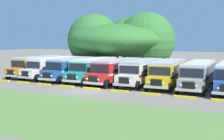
# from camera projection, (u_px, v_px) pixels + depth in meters

# --- Properties ---
(ground_plane) EXTENTS (220.00, 220.00, 0.00)m
(ground_plane) POSITION_uv_depth(u_px,v_px,m) (86.00, 91.00, 29.03)
(ground_plane) COLOR slate
(foreground_grass_strip) EXTENTS (80.00, 10.31, 0.01)m
(foreground_grass_strip) POSITION_uv_depth(u_px,v_px,m) (26.00, 108.00, 21.51)
(foreground_grass_strip) COLOR olive
(foreground_grass_strip) RESTS_ON ground_plane
(parked_bus_slot_0) EXTENTS (3.18, 10.91, 2.82)m
(parked_bus_slot_0) POSITION_uv_depth(u_px,v_px,m) (39.00, 65.00, 41.46)
(parked_bus_slot_0) COLOR orange
(parked_bus_slot_0) RESTS_ON ground_plane
(parked_bus_slot_1) EXTENTS (2.94, 10.87, 2.82)m
(parked_bus_slot_1) POSITION_uv_depth(u_px,v_px,m) (55.00, 66.00, 39.64)
(parked_bus_slot_1) COLOR silver
(parked_bus_slot_1) RESTS_ON ground_plane
(parked_bus_slot_2) EXTENTS (3.11, 10.90, 2.82)m
(parked_bus_slot_2) POSITION_uv_depth(u_px,v_px,m) (73.00, 67.00, 38.15)
(parked_bus_slot_2) COLOR #23519E
(parked_bus_slot_2) RESTS_ON ground_plane
(parked_bus_slot_3) EXTENTS (3.42, 10.95, 2.82)m
(parked_bus_slot_3) POSITION_uv_depth(u_px,v_px,m) (94.00, 68.00, 36.78)
(parked_bus_slot_3) COLOR teal
(parked_bus_slot_3) RESTS_ON ground_plane
(parked_bus_slot_4) EXTENTS (2.84, 10.86, 2.82)m
(parked_bus_slot_4) POSITION_uv_depth(u_px,v_px,m) (117.00, 69.00, 34.94)
(parked_bus_slot_4) COLOR red
(parked_bus_slot_4) RESTS_ON ground_plane
(parked_bus_slot_5) EXTENTS (3.02, 10.88, 2.82)m
(parked_bus_slot_5) POSITION_uv_depth(u_px,v_px,m) (142.00, 70.00, 33.93)
(parked_bus_slot_5) COLOR silver
(parked_bus_slot_5) RESTS_ON ground_plane
(parked_bus_slot_6) EXTENTS (3.42, 10.95, 2.82)m
(parked_bus_slot_6) POSITION_uv_depth(u_px,v_px,m) (168.00, 71.00, 32.60)
(parked_bus_slot_6) COLOR yellow
(parked_bus_slot_6) RESTS_ON ground_plane
(parked_bus_slot_7) EXTENTS (2.96, 10.87, 2.82)m
(parked_bus_slot_7) POSITION_uv_depth(u_px,v_px,m) (198.00, 73.00, 30.82)
(parked_bus_slot_7) COLOR #9E9993
(parked_bus_slot_7) RESTS_ON ground_plane
(curb_wheelstop_0) EXTENTS (2.00, 0.36, 0.15)m
(curb_wheelstop_0) POSITION_uv_depth(u_px,v_px,m) (3.00, 80.00, 35.94)
(curb_wheelstop_0) COLOR yellow
(curb_wheelstop_0) RESTS_ON ground_plane
(curb_wheelstop_1) EXTENTS (2.00, 0.36, 0.15)m
(curb_wheelstop_1) POSITION_uv_depth(u_px,v_px,m) (22.00, 82.00, 34.44)
(curb_wheelstop_1) COLOR yellow
(curb_wheelstop_1) RESTS_ON ground_plane
(curb_wheelstop_2) EXTENTS (2.00, 0.36, 0.15)m
(curb_wheelstop_2) POSITION_uv_depth(u_px,v_px,m) (43.00, 84.00, 32.95)
(curb_wheelstop_2) COLOR yellow
(curb_wheelstop_2) RESTS_ON ground_plane
(curb_wheelstop_3) EXTENTS (2.00, 0.36, 0.15)m
(curb_wheelstop_3) POSITION_uv_depth(u_px,v_px,m) (66.00, 86.00, 31.45)
(curb_wheelstop_3) COLOR yellow
(curb_wheelstop_3) RESTS_ON ground_plane
(curb_wheelstop_4) EXTENTS (2.00, 0.36, 0.15)m
(curb_wheelstop_4) POSITION_uv_depth(u_px,v_px,m) (91.00, 88.00, 29.95)
(curb_wheelstop_4) COLOR yellow
(curb_wheelstop_4) RESTS_ON ground_plane
(curb_wheelstop_5) EXTENTS (2.00, 0.36, 0.15)m
(curb_wheelstop_5) POSITION_uv_depth(u_px,v_px,m) (119.00, 91.00, 28.45)
(curb_wheelstop_5) COLOR yellow
(curb_wheelstop_5) RESTS_ON ground_plane
(curb_wheelstop_6) EXTENTS (2.00, 0.36, 0.15)m
(curb_wheelstop_6) POSITION_uv_depth(u_px,v_px,m) (150.00, 94.00, 26.95)
(curb_wheelstop_6) COLOR yellow
(curb_wheelstop_6) RESTS_ON ground_plane
(curb_wheelstop_7) EXTENTS (2.00, 0.36, 0.15)m
(curb_wheelstop_7) POSITION_uv_depth(u_px,v_px,m) (184.00, 97.00, 25.46)
(curb_wheelstop_7) COLOR yellow
(curb_wheelstop_7) RESTS_ON ground_plane
(curb_wheelstop_8) EXTENTS (2.00, 0.36, 0.15)m
(curb_wheelstop_8) POSITION_uv_depth(u_px,v_px,m) (223.00, 100.00, 23.96)
(curb_wheelstop_8) COLOR yellow
(curb_wheelstop_8) RESTS_ON ground_plane
(broad_shade_tree) EXTENTS (17.20, 16.19, 9.80)m
(broad_shade_tree) POSITION_uv_depth(u_px,v_px,m) (120.00, 40.00, 46.92)
(broad_shade_tree) COLOR brown
(broad_shade_tree) RESTS_ON ground_plane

